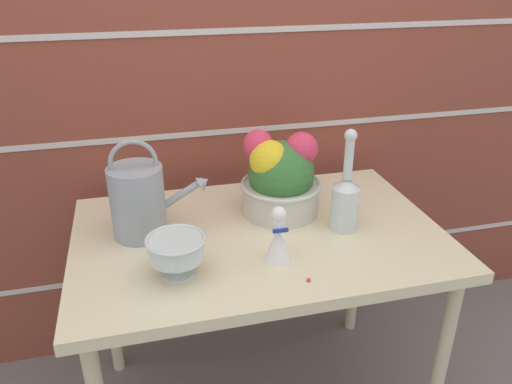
% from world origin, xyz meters
% --- Properties ---
extents(brick_wall, '(3.60, 0.08, 2.20)m').
position_xyz_m(brick_wall, '(0.00, 0.49, 1.10)').
color(brick_wall, brown).
rests_on(brick_wall, ground_plane).
extents(patio_table, '(1.13, 0.74, 0.74)m').
position_xyz_m(patio_table, '(0.00, 0.00, 0.67)').
color(patio_table, beige).
rests_on(patio_table, ground_plane).
extents(watering_can, '(0.31, 0.16, 0.31)m').
position_xyz_m(watering_can, '(-0.35, 0.08, 0.86)').
color(watering_can, '#93999E').
rests_on(watering_can, patio_table).
extents(crystal_pedestal_bowl, '(0.16, 0.16, 0.11)m').
position_xyz_m(crystal_pedestal_bowl, '(-0.27, -0.17, 0.82)').
color(crystal_pedestal_bowl, silver).
rests_on(crystal_pedestal_bowl, patio_table).
extents(flower_planter, '(0.27, 0.27, 0.28)m').
position_xyz_m(flower_planter, '(0.10, 0.11, 0.86)').
color(flower_planter, beige).
rests_on(flower_planter, patio_table).
extents(glass_decanter, '(0.09, 0.09, 0.33)m').
position_xyz_m(glass_decanter, '(0.26, -0.04, 0.84)').
color(glass_decanter, silver).
rests_on(glass_decanter, patio_table).
extents(figurine_vase, '(0.08, 0.08, 0.17)m').
position_xyz_m(figurine_vase, '(0.01, -0.16, 0.81)').
color(figurine_vase, white).
rests_on(figurine_vase, patio_table).
extents(fallen_petal, '(0.01, 0.01, 0.01)m').
position_xyz_m(fallen_petal, '(0.06, -0.28, 0.74)').
color(fallen_petal, '#E03856').
rests_on(fallen_petal, patio_table).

